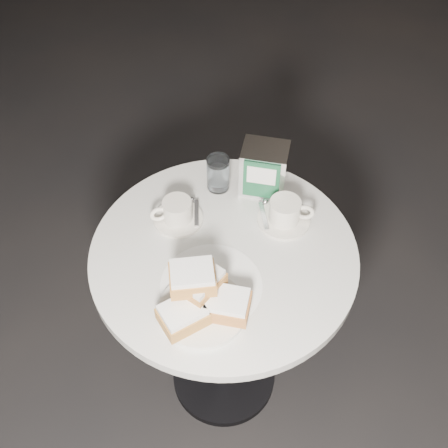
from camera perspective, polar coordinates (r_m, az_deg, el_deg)
ground at (r=2.10m, az=-0.02°, el=-15.32°), size 7.00×7.00×0.00m
cafe_table at (r=1.62m, az=-0.02°, el=-7.06°), size 0.70×0.70×0.74m
sugar_spill at (r=1.40m, az=-1.30°, el=-6.16°), size 0.26×0.26×0.00m
beignet_plate at (r=1.31m, az=-2.33°, el=-7.63°), size 0.26×0.26×0.14m
coffee_cup_left at (r=1.51m, az=-4.79°, el=1.18°), size 0.17×0.17×0.07m
coffee_cup_right at (r=1.51m, az=6.22°, el=1.12°), size 0.16×0.16×0.07m
water_glass_left at (r=1.58m, az=-0.60°, el=5.13°), size 0.08×0.08×0.10m
water_glass_right at (r=1.58m, az=3.95°, el=5.58°), size 0.09×0.09×0.12m
napkin_dispenser at (r=1.56m, az=4.09°, el=5.60°), size 0.14×0.12×0.15m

